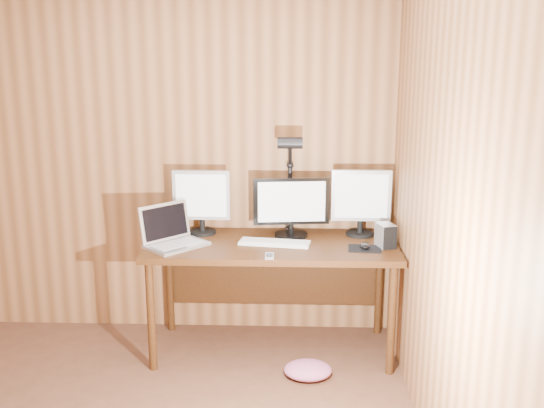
# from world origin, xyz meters

# --- Properties ---
(room_shell) EXTENTS (4.00, 4.00, 4.00)m
(room_shell) POSITION_xyz_m (0.00, 0.00, 1.25)
(room_shell) COLOR #563220
(room_shell) RESTS_ON ground
(desk) EXTENTS (1.60, 0.70, 0.75)m
(desk) POSITION_xyz_m (0.93, 1.70, 0.63)
(desk) COLOR #3B1F0C
(desk) RESTS_ON floor
(monitor_center) EXTENTS (0.51, 0.22, 0.40)m
(monitor_center) POSITION_xyz_m (1.05, 1.79, 0.95)
(monitor_center) COLOR black
(monitor_center) RESTS_ON desk
(monitor_left) EXTENTS (0.38, 0.18, 0.43)m
(monitor_left) POSITION_xyz_m (0.45, 1.83, 0.98)
(monitor_left) COLOR black
(monitor_left) RESTS_ON desk
(monitor_right) EXTENTS (0.39, 0.19, 0.44)m
(monitor_right) POSITION_xyz_m (1.51, 1.83, 0.99)
(monitor_right) COLOR black
(monitor_right) RESTS_ON desk
(laptop) EXTENTS (0.45, 0.45, 0.26)m
(laptop) POSITION_xyz_m (0.29, 1.56, 0.81)
(laptop) COLOR silver
(laptop) RESTS_ON desk
(keyboard) EXTENTS (0.47, 0.20, 0.02)m
(keyboard) POSITION_xyz_m (0.95, 1.60, 0.76)
(keyboard) COLOR white
(keyboard) RESTS_ON desk
(mousepad) EXTENTS (0.22, 0.18, 0.00)m
(mousepad) POSITION_xyz_m (1.51, 1.52, 0.75)
(mousepad) COLOR black
(mousepad) RESTS_ON desk
(mouse) EXTENTS (0.07, 0.11, 0.04)m
(mouse) POSITION_xyz_m (1.51, 1.52, 0.77)
(mouse) COLOR black
(mouse) RESTS_ON mousepad
(hard_drive) EXTENTS (0.13, 0.16, 0.15)m
(hard_drive) POSITION_xyz_m (1.65, 1.57, 0.82)
(hard_drive) COLOR silver
(hard_drive) RESTS_ON desk
(phone) EXTENTS (0.05, 0.10, 0.01)m
(phone) POSITION_xyz_m (0.92, 1.34, 0.76)
(phone) COLOR silver
(phone) RESTS_ON desk
(speaker) EXTENTS (0.04, 0.04, 0.11)m
(speaker) POSITION_xyz_m (1.69, 1.76, 0.80)
(speaker) COLOR black
(speaker) RESTS_ON desk
(desk_lamp) EXTENTS (0.16, 0.23, 0.71)m
(desk_lamp) POSITION_xyz_m (1.04, 1.85, 1.19)
(desk_lamp) COLOR black
(desk_lamp) RESTS_ON desk
(fabric_pile) EXTENTS (0.35, 0.31, 0.09)m
(fabric_pile) POSITION_xyz_m (1.16, 1.27, 0.05)
(fabric_pile) COLOR #B75880
(fabric_pile) RESTS_ON floor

